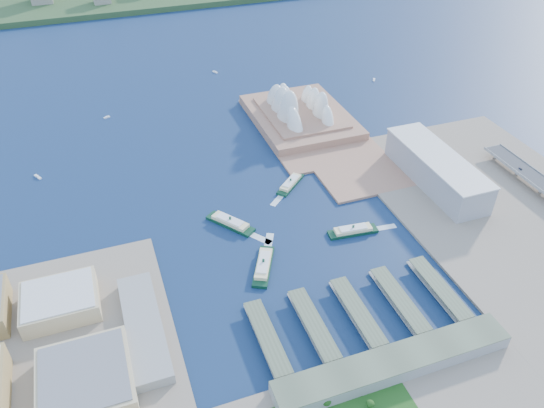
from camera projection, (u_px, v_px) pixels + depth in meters
name	position (u px, v px, depth m)	size (l,w,h in m)	color
ground	(309.00, 265.00, 520.76)	(3000.00, 3000.00, 0.00)	#0E1A41
east_land	(542.00, 241.00, 547.20)	(240.00, 500.00, 3.00)	gray
peninsula	(307.00, 127.00, 744.95)	(135.00, 220.00, 3.00)	#9D6D55
opera_house	(301.00, 101.00, 741.09)	(134.00, 180.00, 58.00)	white
toaster_building	(436.00, 169.00, 621.61)	(45.00, 155.00, 35.00)	gray
west_buildings	(35.00, 390.00, 390.38)	(200.00, 280.00, 27.00)	#957B4A
ferry_wharves	(357.00, 313.00, 465.24)	(184.00, 90.00, 9.30)	#4F5B44
terminal_building	(394.00, 364.00, 417.68)	(200.00, 28.00, 12.00)	gray
ferry_a	(230.00, 221.00, 567.92)	(14.51, 57.02, 10.78)	#0C331E
ferry_b	(291.00, 182.00, 628.29)	(12.62, 49.59, 9.38)	#0C331E
ferry_c	(263.00, 264.00, 514.78)	(14.54, 57.12, 10.80)	#0C331E
ferry_d	(353.00, 229.00, 557.55)	(13.57, 53.31, 10.08)	#0C331E
boat_a	(38.00, 177.00, 643.96)	(3.26, 13.03, 2.51)	white
boat_b	(107.00, 117.00, 768.32)	(3.22, 9.21, 2.49)	white
boat_c	(374.00, 80.00, 874.51)	(3.32, 11.38, 2.56)	white
boat_e	(215.00, 72.00, 900.40)	(3.32, 10.44, 2.56)	white
car_c	(521.00, 169.00, 631.90)	(2.06, 5.07, 1.47)	slate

